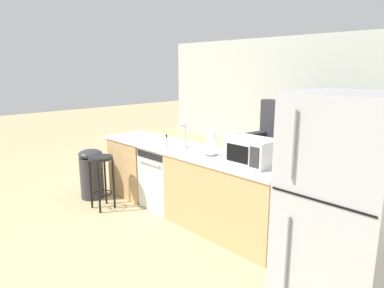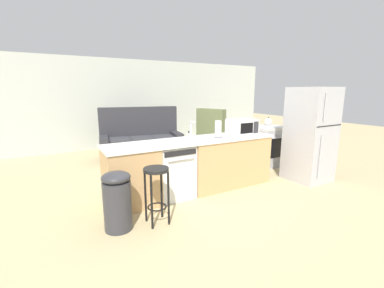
# 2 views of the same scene
# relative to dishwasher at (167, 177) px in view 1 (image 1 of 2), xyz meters

# --- Properties ---
(ground_plane) EXTENTS (24.00, 24.00, 0.00)m
(ground_plane) POSITION_rel_dishwasher_xyz_m (0.25, 0.00, -0.42)
(ground_plane) COLOR tan
(wall_back) EXTENTS (10.00, 0.06, 2.60)m
(wall_back) POSITION_rel_dishwasher_xyz_m (0.55, 4.20, 0.88)
(wall_back) COLOR beige
(wall_back) RESTS_ON ground_plane
(kitchen_counter) EXTENTS (2.94, 0.66, 0.90)m
(kitchen_counter) POSITION_rel_dishwasher_xyz_m (0.49, 0.00, -0.00)
(kitchen_counter) COLOR tan
(kitchen_counter) RESTS_ON ground_plane
(dishwasher) EXTENTS (0.58, 0.61, 0.84)m
(dishwasher) POSITION_rel_dishwasher_xyz_m (0.00, 0.00, 0.00)
(dishwasher) COLOR white
(dishwasher) RESTS_ON ground_plane
(refrigerator) EXTENTS (0.72, 0.73, 1.75)m
(refrigerator) POSITION_rel_dishwasher_xyz_m (2.60, -0.55, 0.45)
(refrigerator) COLOR #B7B7BC
(refrigerator) RESTS_ON ground_plane
(microwave) EXTENTS (0.50, 0.37, 0.28)m
(microwave) POSITION_rel_dishwasher_xyz_m (1.41, -0.00, 0.62)
(microwave) COLOR white
(microwave) RESTS_ON kitchen_counter
(sink_faucet) EXTENTS (0.07, 0.18, 0.30)m
(sink_faucet) POSITION_rel_dishwasher_xyz_m (0.35, 0.01, 0.61)
(sink_faucet) COLOR silver
(sink_faucet) RESTS_ON kitchen_counter
(paper_towel_roll) EXTENTS (0.14, 0.14, 0.28)m
(paper_towel_roll) POSITION_rel_dishwasher_xyz_m (0.86, -0.03, 0.62)
(paper_towel_roll) COLOR #4C4C51
(paper_towel_roll) RESTS_ON kitchen_counter
(soap_bottle) EXTENTS (0.06, 0.06, 0.18)m
(soap_bottle) POSITION_rel_dishwasher_xyz_m (0.20, -0.17, 0.55)
(soap_bottle) COLOR silver
(soap_bottle) RESTS_ON kitchen_counter
(bar_stool) EXTENTS (0.32, 0.32, 0.74)m
(bar_stool) POSITION_rel_dishwasher_xyz_m (-0.55, -0.70, 0.11)
(bar_stool) COLOR black
(bar_stool) RESTS_ON ground_plane
(trash_bin) EXTENTS (0.35, 0.35, 0.74)m
(trash_bin) POSITION_rel_dishwasher_xyz_m (-1.03, -0.60, -0.04)
(trash_bin) COLOR #333338
(trash_bin) RESTS_ON ground_plane
(couch) EXTENTS (2.13, 1.24, 1.27)m
(couch) POSITION_rel_dishwasher_xyz_m (0.38, 2.72, -0.03)
(couch) COLOR #2D2D33
(couch) RESTS_ON ground_plane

